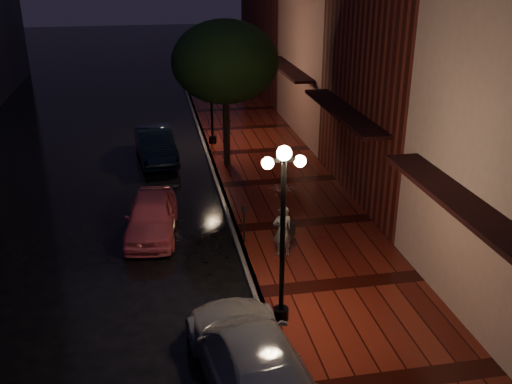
{
  "coord_description": "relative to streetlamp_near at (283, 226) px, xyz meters",
  "views": [
    {
      "loc": [
        -2.32,
        -16.03,
        8.13
      ],
      "look_at": [
        0.66,
        -0.12,
        1.4
      ],
      "focal_mm": 40.0,
      "sensor_mm": 36.0,
      "label": 1
    }
  ],
  "objects": [
    {
      "name": "ground",
      "position": [
        -0.35,
        5.0,
        -2.6
      ],
      "size": [
        120.0,
        120.0,
        0.0
      ],
      "primitive_type": "plane",
      "color": "black",
      "rests_on": "ground"
    },
    {
      "name": "sidewalk",
      "position": [
        1.9,
        5.0,
        -2.53
      ],
      "size": [
        4.5,
        60.0,
        0.15
      ],
      "primitive_type": "cube",
      "color": "#41110B",
      "rests_on": "ground"
    },
    {
      "name": "curb",
      "position": [
        -0.35,
        5.0,
        -2.53
      ],
      "size": [
        0.25,
        60.0,
        0.15
      ],
      "primitive_type": "cube",
      "color": "#595451",
      "rests_on": "ground"
    },
    {
      "name": "storefront_mid",
      "position": [
        6.65,
        7.0,
        2.9
      ],
      "size": [
        5.0,
        8.0,
        11.0
      ],
      "primitive_type": "cube",
      "color": "#511914",
      "rests_on": "ground"
    },
    {
      "name": "storefront_far",
      "position": [
        6.65,
        15.0,
        1.9
      ],
      "size": [
        5.0,
        8.0,
        9.0
      ],
      "primitive_type": "cube",
      "color": "#8C5951",
      "rests_on": "ground"
    },
    {
      "name": "storefront_extra",
      "position": [
        6.65,
        25.0,
        2.4
      ],
      "size": [
        5.0,
        12.0,
        10.0
      ],
      "primitive_type": "cube",
      "color": "#511914",
      "rests_on": "ground"
    },
    {
      "name": "streetlamp_near",
      "position": [
        0.0,
        0.0,
        0.0
      ],
      "size": [
        0.96,
        0.36,
        4.31
      ],
      "color": "black",
      "rests_on": "sidewalk"
    },
    {
      "name": "streetlamp_far",
      "position": [
        0.0,
        14.0,
        0.0
      ],
      "size": [
        0.96,
        0.36,
        4.31
      ],
      "color": "black",
      "rests_on": "sidewalk"
    },
    {
      "name": "street_tree",
      "position": [
        0.26,
        10.99,
        1.64
      ],
      "size": [
        4.16,
        4.16,
        5.8
      ],
      "color": "black",
      "rests_on": "sidewalk"
    },
    {
      "name": "pink_car",
      "position": [
        -2.9,
        5.38,
        -1.96
      ],
      "size": [
        1.87,
        3.88,
        1.28
      ],
      "primitive_type": "imported",
      "rotation": [
        0.0,
        0.0,
        -0.1
      ],
      "color": "#F06271",
      "rests_on": "ground"
    },
    {
      "name": "navy_car",
      "position": [
        -2.61,
        12.55,
        -1.92
      ],
      "size": [
        1.87,
        4.26,
        1.36
      ],
      "primitive_type": "imported",
      "rotation": [
        0.0,
        0.0,
        0.11
      ],
      "color": "black",
      "rests_on": "ground"
    },
    {
      "name": "silver_car",
      "position": [
        -1.07,
        -1.91,
        -1.9
      ],
      "size": [
        2.56,
        5.01,
        1.39
      ],
      "primitive_type": "imported",
      "rotation": [
        0.0,
        0.0,
        3.27
      ],
      "color": "#97989E",
      "rests_on": "ground"
    },
    {
      "name": "woman_with_umbrella",
      "position": [
        0.74,
        3.04,
        -1.02
      ],
      "size": [
        0.9,
        0.92,
        2.17
      ],
      "rotation": [
        0.0,
        0.0,
        3.09
      ],
      "color": "silver",
      "rests_on": "sidewalk"
    },
    {
      "name": "parking_meter",
      "position": [
        -0.2,
        4.07,
        -1.73
      ],
      "size": [
        0.13,
        0.12,
        1.19
      ],
      "rotation": [
        0.0,
        0.0,
        0.4
      ],
      "color": "black",
      "rests_on": "sidewalk"
    }
  ]
}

